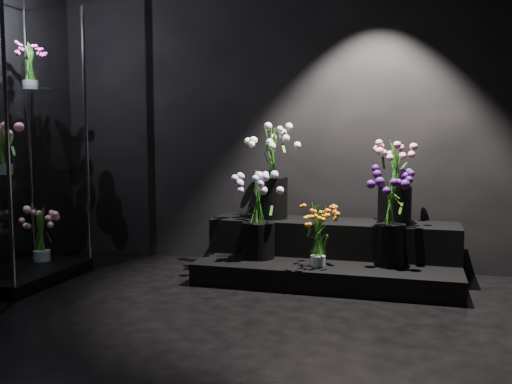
% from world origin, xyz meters
% --- Properties ---
extents(floor, '(4.00, 4.00, 0.00)m').
position_xyz_m(floor, '(0.00, 0.00, 0.00)').
color(floor, black).
rests_on(floor, ground).
extents(wall_back, '(4.00, 0.00, 4.00)m').
position_xyz_m(wall_back, '(0.00, 2.00, 1.40)').
color(wall_back, black).
rests_on(wall_back, floor).
extents(display_riser, '(1.97, 0.87, 0.44)m').
position_xyz_m(display_riser, '(0.57, 1.61, 0.18)').
color(display_riser, black).
rests_on(display_riser, floor).
extents(display_case, '(0.59, 0.98, 2.16)m').
position_xyz_m(display_case, '(-1.69, 0.85, 1.08)').
color(display_case, black).
rests_on(display_case, floor).
extents(bouquet_orange_bells, '(0.27, 0.27, 0.46)m').
position_xyz_m(bouquet_orange_bells, '(0.52, 1.29, 0.41)').
color(bouquet_orange_bells, white).
rests_on(bouquet_orange_bells, display_riser).
extents(bouquet_lilac, '(0.46, 0.46, 0.67)m').
position_xyz_m(bouquet_lilac, '(0.03, 1.42, 0.55)').
color(bouquet_lilac, black).
rests_on(bouquet_lilac, display_riser).
extents(bouquet_purple, '(0.38, 0.38, 0.70)m').
position_xyz_m(bouquet_purple, '(1.03, 1.44, 0.56)').
color(bouquet_purple, black).
rests_on(bouquet_purple, display_riser).
extents(bouquet_cream_roses, '(0.42, 0.42, 0.75)m').
position_xyz_m(bouquet_cream_roses, '(0.06, 1.73, 0.87)').
color(bouquet_cream_roses, black).
rests_on(bouquet_cream_roses, display_riser).
extents(bouquet_pink_roses, '(0.35, 0.35, 0.65)m').
position_xyz_m(bouquet_pink_roses, '(1.05, 1.73, 0.80)').
color(bouquet_pink_roses, black).
rests_on(bouquet_pink_roses, display_riser).
extents(bouquet_case_pink, '(0.35, 0.35, 0.39)m').
position_xyz_m(bouquet_case_pink, '(-1.70, 0.68, 1.05)').
color(bouquet_case_pink, white).
rests_on(bouquet_case_pink, display_case).
extents(bouquet_case_magenta, '(0.24, 0.24, 0.37)m').
position_xyz_m(bouquet_case_magenta, '(-1.70, 1.03, 1.67)').
color(bouquet_case_magenta, white).
rests_on(bouquet_case_magenta, display_case).
extents(bouquet_case_base_pink, '(0.40, 0.40, 0.44)m').
position_xyz_m(bouquet_case_base_pink, '(-1.72, 1.11, 0.33)').
color(bouquet_case_base_pink, white).
rests_on(bouquet_case_base_pink, display_case).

